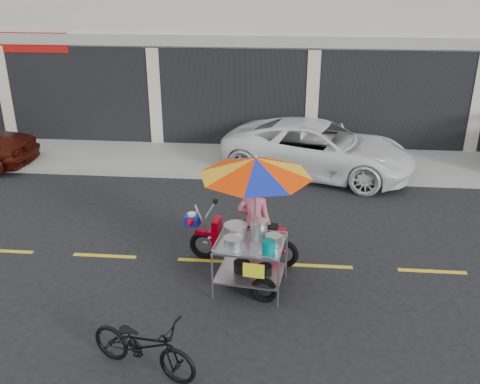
{
  "coord_description": "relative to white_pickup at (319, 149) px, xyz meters",
  "views": [
    {
      "loc": [
        -0.67,
        -8.47,
        5.06
      ],
      "look_at": [
        -1.5,
        0.6,
        1.15
      ],
      "focal_mm": 40.0,
      "sensor_mm": 36.0,
      "label": 1
    }
  ],
  "objects": [
    {
      "name": "food_vendor_rig",
      "position": [
        -1.34,
        -5.19,
        0.8
      ],
      "size": [
        2.34,
        2.08,
        2.36
      ],
      "rotation": [
        0.0,
        0.0,
        -0.13
      ],
      "color": "black",
      "rests_on": "ground"
    },
    {
      "name": "near_bicycle",
      "position": [
        -2.61,
        -7.62,
        -0.25
      ],
      "size": [
        1.7,
        1.08,
        0.84
      ],
      "primitive_type": "imported",
      "rotation": [
        0.0,
        0.0,
        1.22
      ],
      "color": "black",
      "rests_on": "ground"
    },
    {
      "name": "ground",
      "position": [
        -0.15,
        -4.7,
        -0.68
      ],
      "size": [
        90.0,
        90.0,
        0.0
      ],
      "primitive_type": "plane",
      "color": "black"
    },
    {
      "name": "centerline",
      "position": [
        -0.15,
        -4.7,
        -0.67
      ],
      "size": [
        42.0,
        0.1,
        0.01
      ],
      "primitive_type": "cube",
      "color": "gold",
      "rests_on": "ground"
    },
    {
      "name": "sidewalk",
      "position": [
        -0.15,
        0.8,
        -0.6
      ],
      "size": [
        45.0,
        3.0,
        0.15
      ],
      "primitive_type": "cube",
      "color": "gray",
      "rests_on": "ground"
    },
    {
      "name": "white_pickup",
      "position": [
        0.0,
        0.0,
        0.0
      ],
      "size": [
        5.3,
        3.54,
        1.35
      ],
      "primitive_type": "imported",
      "rotation": [
        0.0,
        0.0,
        1.28
      ],
      "color": "white",
      "rests_on": "ground"
    }
  ]
}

